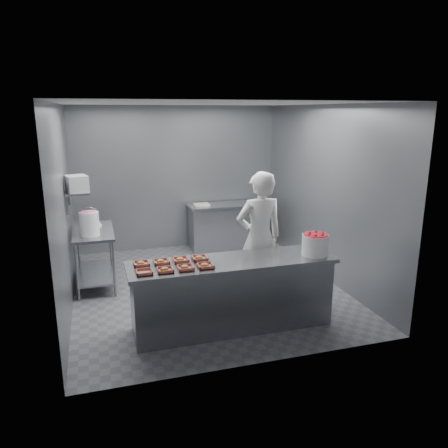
{
  "coord_description": "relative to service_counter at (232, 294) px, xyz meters",
  "views": [
    {
      "loc": [
        -1.57,
        -6.23,
        2.7
      ],
      "look_at": [
        0.23,
        -0.2,
        1.06
      ],
      "focal_mm": 35.0,
      "sensor_mm": 36.0,
      "label": 1
    }
  ],
  "objects": [
    {
      "name": "floor",
      "position": [
        0.0,
        1.35,
        -0.45
      ],
      "size": [
        4.5,
        4.5,
        0.0
      ],
      "primitive_type": "plane",
      "color": "#4C4C51",
      "rests_on": "ground"
    },
    {
      "name": "ceiling",
      "position": [
        0.0,
        1.35,
        2.35
      ],
      "size": [
        4.5,
        4.5,
        0.0
      ],
      "primitive_type": "plane",
      "rotation": [
        3.14,
        0.0,
        0.0
      ],
      "color": "white",
      "rests_on": "wall_back"
    },
    {
      "name": "wall_back",
      "position": [
        0.0,
        3.6,
        0.95
      ],
      "size": [
        4.0,
        0.04,
        2.8
      ],
      "primitive_type": "cube",
      "color": "slate",
      "rests_on": "ground"
    },
    {
      "name": "wall_left",
      "position": [
        -2.0,
        1.35,
        0.95
      ],
      "size": [
        0.04,
        4.5,
        2.8
      ],
      "primitive_type": "cube",
      "color": "slate",
      "rests_on": "ground"
    },
    {
      "name": "wall_right",
      "position": [
        2.0,
        1.35,
        0.95
      ],
      "size": [
        0.04,
        4.5,
        2.8
      ],
      "primitive_type": "cube",
      "color": "slate",
      "rests_on": "ground"
    },
    {
      "name": "service_counter",
      "position": [
        0.0,
        0.0,
        0.0
      ],
      "size": [
        2.6,
        0.7,
        0.9
      ],
      "color": "slate",
      "rests_on": "ground"
    },
    {
      "name": "prep_table",
      "position": [
        -1.65,
        1.95,
        0.14
      ],
      "size": [
        0.6,
        1.2,
        0.9
      ],
      "color": "slate",
      "rests_on": "ground"
    },
    {
      "name": "back_counter",
      "position": [
        0.9,
        3.25,
        -0.0
      ],
      "size": [
        1.5,
        0.6,
        0.9
      ],
      "color": "slate",
      "rests_on": "ground"
    },
    {
      "name": "wall_shelf",
      "position": [
        -1.82,
        1.95,
        1.1
      ],
      "size": [
        0.35,
        0.9,
        0.03
      ],
      "primitive_type": "cube",
      "color": "slate",
      "rests_on": "wall_left"
    },
    {
      "name": "tray_0",
      "position": [
        -1.1,
        -0.14,
        0.47
      ],
      "size": [
        0.19,
        0.18,
        0.04
      ],
      "color": "tan",
      "rests_on": "service_counter"
    },
    {
      "name": "tray_1",
      "position": [
        -0.87,
        -0.14,
        0.47
      ],
      "size": [
        0.19,
        0.18,
        0.06
      ],
      "color": "tan",
      "rests_on": "service_counter"
    },
    {
      "name": "tray_2",
      "position": [
        -0.63,
        -0.14,
        0.47
      ],
      "size": [
        0.19,
        0.18,
        0.06
      ],
      "color": "tan",
      "rests_on": "service_counter"
    },
    {
      "name": "tray_3",
      "position": [
        -0.39,
        -0.14,
        0.47
      ],
      "size": [
        0.19,
        0.18,
        0.06
      ],
      "color": "tan",
      "rests_on": "service_counter"
    },
    {
      "name": "tray_4",
      "position": [
        -1.11,
        0.14,
        0.47
      ],
      "size": [
        0.19,
        0.18,
        0.06
      ],
      "color": "tan",
      "rests_on": "service_counter"
    },
    {
      "name": "tray_5",
      "position": [
        -0.87,
        0.14,
        0.47
      ],
      "size": [
        0.19,
        0.18,
        0.06
      ],
      "color": "tan",
      "rests_on": "service_counter"
    },
    {
      "name": "tray_6",
      "position": [
        -0.63,
        0.14,
        0.47
      ],
      "size": [
        0.19,
        0.18,
        0.06
      ],
      "color": "tan",
      "rests_on": "service_counter"
    },
    {
      "name": "tray_7",
      "position": [
        -0.39,
        0.14,
        0.47
      ],
      "size": [
        0.19,
        0.18,
        0.06
      ],
      "color": "tan",
      "rests_on": "service_counter"
    },
    {
      "name": "worker",
      "position": [
        0.61,
        0.66,
        0.5
      ],
      "size": [
        0.72,
        0.5,
        1.9
      ],
      "primitive_type": "imported",
      "rotation": [
        0.0,
        0.0,
        3.2
      ],
      "color": "white",
      "rests_on": "ground"
    },
    {
      "name": "strawberry_tub",
      "position": [
        1.08,
        -0.1,
        0.6
      ],
      "size": [
        0.34,
        0.34,
        0.28
      ],
      "color": "white",
      "rests_on": "service_counter"
    },
    {
      "name": "glaze_bucket",
      "position": [
        -1.69,
        1.67,
        0.63
      ],
      "size": [
        0.3,
        0.28,
        0.43
      ],
      "color": "white",
      "rests_on": "prep_table"
    },
    {
      "name": "bucket_lid",
      "position": [
        -1.68,
        2.2,
        0.46
      ],
      "size": [
        0.37,
        0.37,
        0.03
      ],
      "primitive_type": "cylinder",
      "rotation": [
        0.0,
        0.0,
        0.13
      ],
      "color": "white",
      "rests_on": "prep_table"
    },
    {
      "name": "rag",
      "position": [
        -1.61,
        2.38,
        0.46
      ],
      "size": [
        0.15,
        0.13,
        0.02
      ],
      "primitive_type": "cube",
      "rotation": [
        0.0,
        0.0,
        -0.04
      ],
      "color": "#CCB28C",
      "rests_on": "prep_table"
    },
    {
      "name": "appliance",
      "position": [
        -1.82,
        1.68,
        1.23
      ],
      "size": [
        0.35,
        0.37,
        0.24
      ],
      "primitive_type": "cube",
      "rotation": [
        0.0,
        0.0,
        0.26
      ],
      "color": "gray",
      "rests_on": "wall_shelf"
    },
    {
      "name": "paper_stack",
      "position": [
        0.4,
        3.25,
        0.46
      ],
      "size": [
        0.3,
        0.22,
        0.04
      ],
      "primitive_type": "cube",
      "rotation": [
        0.0,
        0.0,
        -0.01
      ],
      "color": "silver",
      "rests_on": "back_counter"
    }
  ]
}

